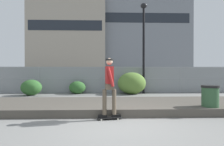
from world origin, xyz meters
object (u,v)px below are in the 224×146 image
(skateboard, at_px, (109,118))
(trash_bin, at_px, (210,100))
(street_lamp, at_px, (144,37))
(shrub_left, at_px, (31,88))
(parked_car_mid, at_px, (124,79))
(skater, at_px, (109,83))
(shrub_right, at_px, (132,83))
(shrub_center, at_px, (77,87))
(parked_car_far, at_px, (186,79))
(parked_car_near, at_px, (52,79))

(skateboard, relative_size, trash_bin, 0.80)
(street_lamp, height_order, shrub_left, street_lamp)
(parked_car_mid, relative_size, trash_bin, 4.29)
(parked_car_mid, height_order, trash_bin, parked_car_mid)
(skater, distance_m, shrub_right, 6.68)
(skater, bearing_deg, shrub_right, 75.97)
(parked_car_mid, xyz_separation_m, shrub_center, (-3.59, -3.84, -0.41))
(skateboard, distance_m, parked_car_mid, 10.70)
(shrub_right, bearing_deg, skater, -104.03)
(skater, bearing_deg, skateboard, -82.87)
(skateboard, distance_m, trash_bin, 3.63)
(shrub_center, bearing_deg, trash_bin, -47.67)
(skateboard, bearing_deg, parked_car_far, 56.10)
(skateboard, height_order, parked_car_mid, parked_car_mid)
(skateboard, height_order, parked_car_near, parked_car_near)
(skateboard, distance_m, shrub_left, 7.73)
(parked_car_mid, bearing_deg, shrub_left, -144.44)
(skater, relative_size, trash_bin, 1.81)
(skater, xyz_separation_m, parked_car_near, (-4.74, 10.14, -0.30))
(parked_car_far, xyz_separation_m, shrub_right, (-5.48, -4.09, -0.11))
(shrub_left, relative_size, trash_bin, 1.25)
(parked_car_near, bearing_deg, trash_bin, -49.13)
(skateboard, distance_m, shrub_right, 6.70)
(shrub_left, bearing_deg, shrub_right, 4.19)
(shrub_left, xyz_separation_m, trash_bin, (8.41, -5.44, 0.02))
(shrub_center, bearing_deg, street_lamp, 0.36)
(street_lamp, height_order, parked_car_near, street_lamp)
(parked_car_mid, xyz_separation_m, shrub_left, (-6.38, -4.56, -0.34))
(parked_car_far, height_order, shrub_center, parked_car_far)
(street_lamp, bearing_deg, skater, -110.14)
(parked_car_far, relative_size, trash_bin, 4.38)
(shrub_left, height_order, trash_bin, trash_bin)
(street_lamp, distance_m, parked_car_mid, 4.99)
(shrub_left, distance_m, shrub_center, 2.88)
(street_lamp, height_order, shrub_right, street_lamp)
(shrub_right, bearing_deg, shrub_left, -175.81)
(street_lamp, height_order, parked_car_mid, street_lamp)
(shrub_right, bearing_deg, parked_car_near, 150.01)
(shrub_right, bearing_deg, trash_bin, -71.87)
(skateboard, xyz_separation_m, parked_car_far, (7.10, 10.56, 0.78))
(skateboard, relative_size, parked_car_far, 0.18)
(street_lamp, height_order, trash_bin, street_lamp)
(parked_car_mid, bearing_deg, parked_car_far, 0.06)
(parked_car_mid, relative_size, shrub_center, 3.97)
(street_lamp, height_order, parked_car_far, street_lamp)
(street_lamp, relative_size, trash_bin, 6.03)
(trash_bin, bearing_deg, parked_car_mid, 101.44)
(parked_car_mid, height_order, shrub_center, parked_car_mid)
(skater, height_order, parked_car_near, skater)
(parked_car_near, relative_size, shrub_right, 2.39)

